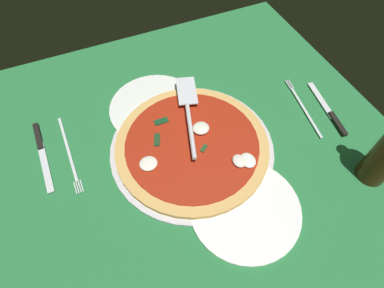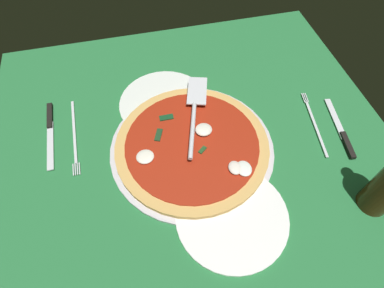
# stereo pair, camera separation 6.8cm
# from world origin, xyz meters

# --- Properties ---
(ground_plane) EXTENTS (0.92, 0.92, 0.01)m
(ground_plane) POSITION_xyz_m (0.00, 0.00, -0.00)
(ground_plane) COLOR #266F39
(checker_pattern) EXTENTS (0.92, 0.92, 0.00)m
(checker_pattern) POSITION_xyz_m (0.00, 0.00, 0.00)
(checker_pattern) COLOR white
(checker_pattern) RESTS_ON ground_plane
(pizza_pan) EXTENTS (0.37, 0.37, 0.01)m
(pizza_pan) POSITION_xyz_m (-0.01, -0.01, 0.01)
(pizza_pan) COLOR silver
(pizza_pan) RESTS_ON ground_plane
(dinner_plate_left) EXTENTS (0.22, 0.22, 0.01)m
(dinner_plate_left) POSITION_xyz_m (-0.16, -0.04, 0.01)
(dinner_plate_left) COLOR white
(dinner_plate_left) RESTS_ON ground_plane
(dinner_plate_right) EXTENTS (0.22, 0.22, 0.01)m
(dinner_plate_right) POSITION_xyz_m (0.16, 0.03, 0.01)
(dinner_plate_right) COLOR white
(dinner_plate_right) RESTS_ON ground_plane
(pizza) EXTENTS (0.34, 0.34, 0.03)m
(pizza) POSITION_xyz_m (-0.01, -0.01, 0.02)
(pizza) COLOR tan
(pizza) RESTS_ON pizza_pan
(pizza_server) EXTENTS (0.24, 0.10, 0.01)m
(pizza_server) POSITION_xyz_m (-0.09, 0.02, 0.04)
(pizza_server) COLOR silver
(pizza_server) RESTS_ON pizza
(place_setting_near) EXTENTS (0.23, 0.13, 0.01)m
(place_setting_near) POSITION_xyz_m (-0.13, -0.29, 0.00)
(place_setting_near) COLOR white
(place_setting_near) RESTS_ON ground_plane
(place_setting_far) EXTENTS (0.21, 0.15, 0.01)m
(place_setting_far) POSITION_xyz_m (0.01, 0.32, 0.00)
(place_setting_far) COLOR white
(place_setting_far) RESTS_ON ground_plane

